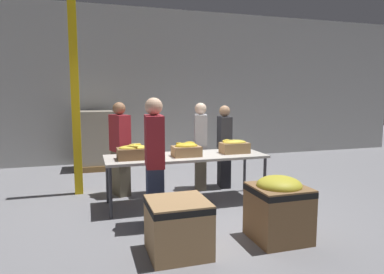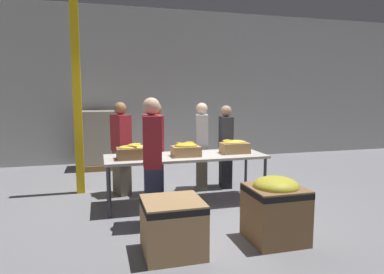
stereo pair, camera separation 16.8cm
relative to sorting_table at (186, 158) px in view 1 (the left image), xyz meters
name	(u,v)px [view 1 (the left image)]	position (x,y,z in m)	size (l,w,h in m)	color
ground_plane	(186,203)	(0.00, 0.00, -0.74)	(30.00, 30.00, 0.00)	gray
wall_back	(146,86)	(0.00, 3.85, 1.26)	(16.00, 0.08, 4.00)	#B7B7B2
sorting_table	(186,158)	(0.00, 0.00, 0.00)	(2.58, 0.87, 0.79)	beige
banana_box_0	(133,152)	(-0.86, -0.08, 0.16)	(0.48, 0.33, 0.23)	olive
banana_box_1	(186,149)	(-0.02, -0.08, 0.16)	(0.44, 0.31, 0.23)	tan
banana_box_2	(234,146)	(0.84, -0.03, 0.16)	(0.46, 0.29, 0.24)	tan
volunteer_0	(224,147)	(0.98, 0.76, 0.03)	(0.28, 0.45, 1.57)	black
volunteer_1	(200,146)	(0.50, 0.76, 0.06)	(0.32, 0.48, 1.62)	#6B604C
volunteer_2	(120,149)	(-0.98, 0.79, 0.07)	(0.35, 0.49, 1.64)	#6B604C
volunteer_3	(154,163)	(-0.67, -0.83, 0.12)	(0.28, 0.49, 1.73)	#2D3856
volunteer_4	(155,149)	(-0.37, 0.66, 0.06)	(0.23, 0.44, 1.63)	#2D3856
donation_bin_0	(178,225)	(-0.59, -1.70, -0.41)	(0.66, 0.66, 0.61)	tan
donation_bin_1	(278,206)	(0.68, -1.70, -0.32)	(0.64, 0.64, 0.79)	olive
support_pillar	(75,81)	(-1.69, 1.08, 1.26)	(0.14, 0.14, 4.00)	yellow
pallet_stack_0	(95,140)	(-1.34, 3.17, -0.06)	(0.90, 0.90, 1.38)	olive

